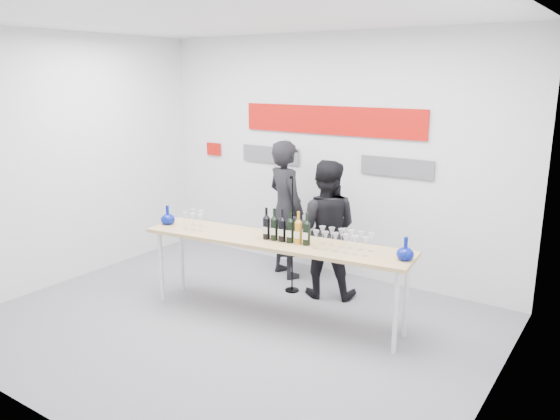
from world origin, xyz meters
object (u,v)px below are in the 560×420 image
at_px(presenter_right, 325,229).
at_px(mic_stand, 292,257).
at_px(presenter_left, 286,209).
at_px(tasting_table, 275,246).

distance_m(presenter_right, mic_stand, 0.53).
bearing_deg(mic_stand, presenter_left, 149.39).
bearing_deg(tasting_table, presenter_left, 111.11).
distance_m(tasting_table, presenter_left, 1.28).
bearing_deg(presenter_left, tasting_table, 142.44).
relative_size(presenter_right, mic_stand, 1.13).
height_order(presenter_right, mic_stand, presenter_right).
height_order(presenter_left, mic_stand, presenter_left).
relative_size(presenter_left, mic_stand, 1.23).
distance_m(tasting_table, mic_stand, 0.83).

